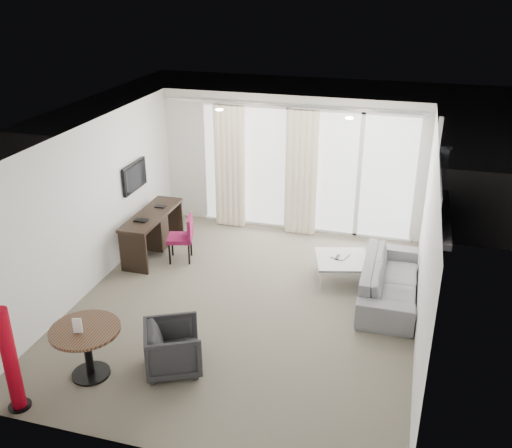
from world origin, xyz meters
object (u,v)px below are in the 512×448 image
(coffee_table, at_px, (341,269))
(rattan_chair_a, at_px, (332,186))
(tub_armchair, at_px, (173,348))
(sofa, at_px, (390,280))
(desk_chair, at_px, (180,239))
(desk, at_px, (153,233))
(rattan_chair_b, at_px, (401,188))
(red_lamp, at_px, (10,360))
(round_table, at_px, (88,352))

(coffee_table, distance_m, rattan_chair_a, 3.43)
(tub_armchair, xyz_separation_m, sofa, (2.51, 2.50, -0.01))
(desk_chair, bearing_deg, coffee_table, -13.88)
(desk, xyz_separation_m, rattan_chair_b, (4.13, 3.33, 0.07))
(red_lamp, height_order, coffee_table, red_lamp)
(round_table, distance_m, tub_armchair, 1.04)
(desk_chair, relative_size, rattan_chair_a, 1.13)
(rattan_chair_b, bearing_deg, coffee_table, -79.04)
(coffee_table, height_order, sofa, sofa)
(coffee_table, bearing_deg, rattan_chair_b, 77.17)
(tub_armchair, bearing_deg, desk_chair, -5.31)
(rattan_chair_b, bearing_deg, tub_armchair, -87.90)
(rattan_chair_a, bearing_deg, round_table, -116.98)
(desk_chair, xyz_separation_m, red_lamp, (-0.38, -3.94, 0.26))
(round_table, distance_m, red_lamp, 0.95)
(rattan_chair_a, bearing_deg, desk_chair, -131.81)
(red_lamp, relative_size, rattan_chair_a, 1.84)
(desk, bearing_deg, rattan_chair_a, 51.04)
(desk, xyz_separation_m, rattan_chair_a, (2.68, 3.31, -0.02))
(desk, xyz_separation_m, round_table, (0.68, -3.33, -0.04))
(round_table, bearing_deg, sofa, 39.86)
(desk, bearing_deg, tub_armchair, -60.69)
(red_lamp, bearing_deg, desk_chair, 84.42)
(desk, height_order, round_table, desk)
(red_lamp, bearing_deg, sofa, 42.48)
(desk, relative_size, rattan_chair_a, 2.26)
(tub_armchair, xyz_separation_m, rattan_chair_a, (1.03, 6.24, 0.04))
(round_table, height_order, rattan_chair_b, rattan_chair_b)
(desk, distance_m, round_table, 3.40)
(desk, bearing_deg, sofa, -5.86)
(red_lamp, bearing_deg, coffee_table, 51.64)
(desk_chair, relative_size, round_table, 0.95)
(coffee_table, bearing_deg, sofa, -26.06)
(coffee_table, relative_size, sofa, 0.40)
(red_lamp, distance_m, tub_armchair, 1.89)
(desk, height_order, sofa, desk)
(red_lamp, bearing_deg, tub_armchair, 37.80)
(round_table, height_order, coffee_table, round_table)
(tub_armchair, bearing_deg, rattan_chair_a, -35.75)
(desk_chair, bearing_deg, red_lamp, -111.18)
(desk, height_order, rattan_chair_b, rattan_chair_b)
(coffee_table, height_order, rattan_chair_b, rattan_chair_b)
(desk_chair, xyz_separation_m, tub_armchair, (1.08, -2.81, -0.09))
(round_table, distance_m, sofa, 4.53)
(desk, relative_size, round_table, 1.90)
(coffee_table, xyz_separation_m, rattan_chair_b, (0.77, 3.37, 0.27))
(tub_armchair, bearing_deg, round_table, 86.02)
(sofa, relative_size, rattan_chair_a, 2.90)
(tub_armchair, height_order, rattan_chair_a, rattan_chair_a)
(red_lamp, relative_size, rattan_chair_b, 1.46)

